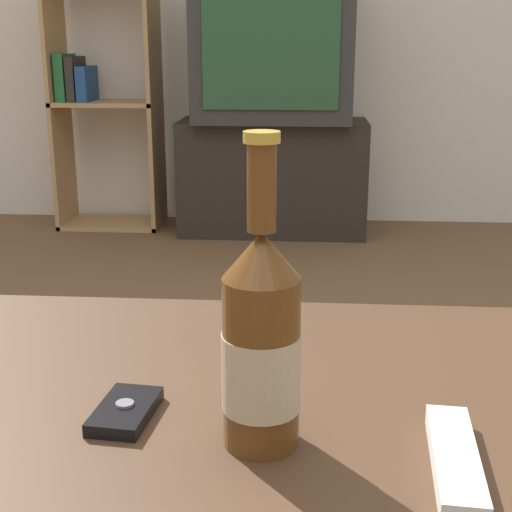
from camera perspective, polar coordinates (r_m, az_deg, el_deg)
tv_stand at (r=3.40m, az=1.36°, el=6.37°), size 0.87×0.40×0.53m
television at (r=3.35m, az=1.43°, el=16.27°), size 0.70×0.55×0.64m
bookshelf at (r=3.55m, az=-12.30°, el=12.19°), size 0.49×0.30×1.19m
beer_bottle at (r=0.67m, az=0.42°, el=-7.00°), size 0.08×0.08×0.30m
cell_phone at (r=0.77m, az=-10.42°, el=-12.10°), size 0.06×0.10×0.02m
remote_control at (r=0.70m, az=15.62°, el=-15.43°), size 0.05×0.17×0.02m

